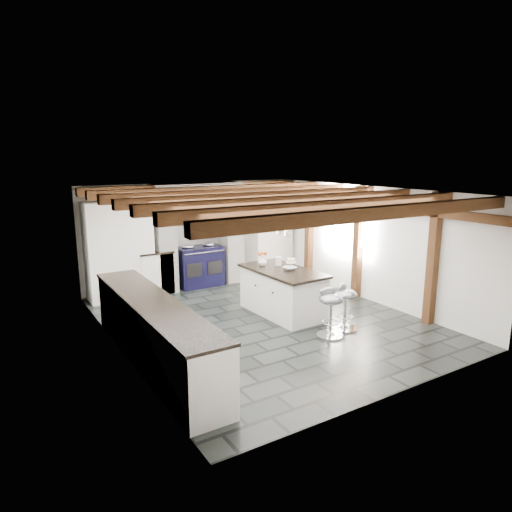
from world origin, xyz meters
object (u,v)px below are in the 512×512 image
range_cooker (199,265)px  bar_stool_near (345,302)px  kitchen_island (282,291)px  bar_stool_far (331,307)px

range_cooker → bar_stool_near: (0.96, -3.72, 0.02)m
kitchen_island → bar_stool_far: size_ratio=2.15×
kitchen_island → bar_stool_near: size_ratio=2.21×
range_cooker → bar_stool_far: (0.56, -3.83, 0.04)m
range_cooker → kitchen_island: size_ratio=0.57×
range_cooker → bar_stool_near: 3.84m
kitchen_island → bar_stool_near: kitchen_island is taller
bar_stool_near → bar_stool_far: 0.41m
bar_stool_near → range_cooker: bearing=85.4°
kitchen_island → bar_stool_near: (0.44, -1.19, 0.06)m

